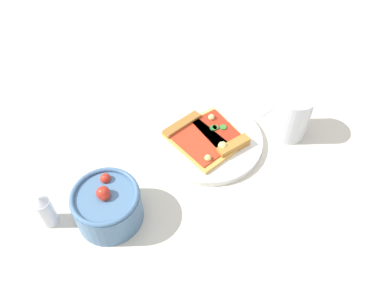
{
  "coord_description": "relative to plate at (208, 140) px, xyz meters",
  "views": [
    {
      "loc": [
        0.44,
        0.25,
        0.6
      ],
      "look_at": [
        0.02,
        -0.0,
        0.03
      ],
      "focal_mm": 35.61,
      "sensor_mm": 36.0,
      "label": 1
    }
  ],
  "objects": [
    {
      "name": "salad_bowl",
      "position": [
        0.24,
        -0.06,
        0.03
      ],
      "size": [
        0.12,
        0.12,
        0.09
      ],
      "color": "#4C7299",
      "rests_on": "ground_plane"
    },
    {
      "name": "pizza_slice_far",
      "position": [
        0.02,
        -0.01,
        0.01
      ],
      "size": [
        0.13,
        0.16,
        0.02
      ],
      "color": "gold",
      "rests_on": "plate"
    },
    {
      "name": "ground_plane",
      "position": [
        0.02,
        -0.01,
        -0.01
      ],
      "size": [
        2.4,
        2.4,
        0.0
      ],
      "primitive_type": "plane",
      "color": "beige",
      "rests_on": "ground"
    },
    {
      "name": "paper_napkin",
      "position": [
        -0.22,
        0.01,
        -0.01
      ],
      "size": [
        0.19,
        0.19,
        0.0
      ],
      "primitive_type": "cube",
      "rotation": [
        0.0,
        0.0,
        -0.28
      ],
      "color": "silver",
      "rests_on": "ground_plane"
    },
    {
      "name": "plate",
      "position": [
        0.0,
        0.0,
        0.0
      ],
      "size": [
        0.22,
        0.22,
        0.01
      ],
      "primitive_type": "cylinder",
      "color": "white",
      "rests_on": "ground_plane"
    },
    {
      "name": "pepper_shaker",
      "position": [
        0.3,
        -0.15,
        0.03
      ],
      "size": [
        0.03,
        0.03,
        0.08
      ],
      "color": "silver",
      "rests_on": "ground_plane"
    },
    {
      "name": "pizza_slice_near",
      "position": [
        -0.02,
        0.02,
        0.01
      ],
      "size": [
        0.12,
        0.14,
        0.02
      ],
      "color": "#E5B256",
      "rests_on": "plate"
    },
    {
      "name": "soda_glass",
      "position": [
        -0.11,
        0.13,
        0.04
      ],
      "size": [
        0.07,
        0.07,
        0.1
      ],
      "color": "silver",
      "rests_on": "ground_plane"
    }
  ]
}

